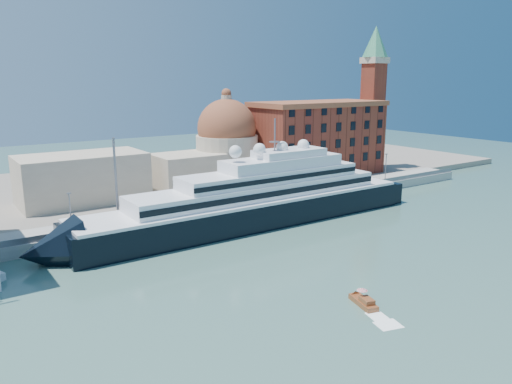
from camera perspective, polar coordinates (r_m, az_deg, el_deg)
ground at (r=90.83m, az=4.03°, el=-7.89°), size 400.00×400.00×0.00m
quay at (r=117.60m, az=-6.34°, el=-2.45°), size 180.00×10.00×2.50m
land at (r=154.08m, az=-13.60°, el=0.82°), size 260.00×72.00×2.00m
quay_fence at (r=113.30m, az=-5.28°, el=-2.05°), size 180.00×0.10×1.20m
superyacht at (r=109.74m, az=-1.58°, el=-1.60°), size 91.98×12.75×27.49m
water_taxi at (r=75.43m, az=12.23°, el=-12.13°), size 3.20×5.75×2.60m
warehouse at (r=159.35m, az=7.12°, el=6.13°), size 43.00×19.00×23.25m
campanile at (r=175.21m, az=13.26°, el=11.40°), size 8.40×8.40×47.00m
church at (r=139.16m, az=-8.77°, el=3.92°), size 66.00×18.00×25.50m
lamp_posts at (r=108.81m, az=-11.89°, el=0.75°), size 120.80×2.40×18.00m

